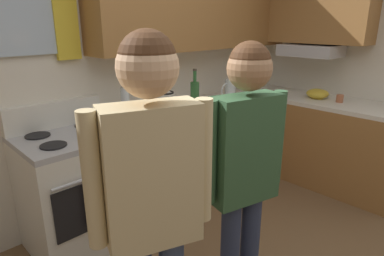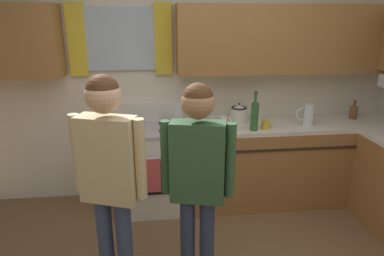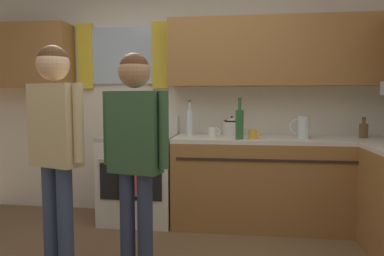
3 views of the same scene
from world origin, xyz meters
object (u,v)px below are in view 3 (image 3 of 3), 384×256
at_px(bottle_squat_brown, 364,130).
at_px(adult_in_plaid, 135,141).
at_px(adult_left, 55,134).
at_px(bottle_wine_green, 240,123).
at_px(mug_ceramic_white, 213,132).
at_px(stove_oven, 140,176).
at_px(stovetop_kettle, 232,127).
at_px(water_pitcher, 303,127).
at_px(mug_mustard_yellow, 253,134).
at_px(bottle_tall_clear, 190,122).

xyz_separation_m(bottle_squat_brown, adult_in_plaid, (-1.92, -1.36, 0.03)).
xyz_separation_m(bottle_squat_brown, adult_left, (-2.50, -1.35, 0.07)).
relative_size(bottle_wine_green, mug_ceramic_white, 3.14).
relative_size(stove_oven, stovetop_kettle, 4.02).
height_order(water_pitcher, adult_in_plaid, adult_in_plaid).
relative_size(bottle_squat_brown, mug_mustard_yellow, 1.71).
bearing_deg(water_pitcher, mug_ceramic_white, 174.15).
xyz_separation_m(bottle_squat_brown, water_pitcher, (-0.61, -0.17, 0.03)).
height_order(bottle_wine_green, adult_left, adult_left).
xyz_separation_m(bottle_tall_clear, mug_ceramic_white, (0.25, -0.09, -0.09)).
bearing_deg(bottle_wine_green, adult_in_plaid, -123.14).
bearing_deg(stovetop_kettle, mug_ceramic_white, -148.90).
bearing_deg(bottle_squat_brown, bottle_tall_clear, 179.60).
xyz_separation_m(bottle_tall_clear, mug_mustard_yellow, (0.65, -0.26, -0.10)).
xyz_separation_m(adult_left, adult_in_plaid, (0.58, -0.01, -0.04)).
distance_m(bottle_wine_green, mug_ceramic_white, 0.35).
height_order(stove_oven, water_pitcher, water_pitcher).
distance_m(stovetop_kettle, adult_in_plaid, 1.53).
xyz_separation_m(stove_oven, adult_in_plaid, (0.33, -1.29, 0.54)).
bearing_deg(bottle_tall_clear, stovetop_kettle, 2.67).
bearing_deg(stovetop_kettle, stove_oven, -173.91).
distance_m(mug_ceramic_white, adult_in_plaid, 1.36).
distance_m(bottle_squat_brown, adult_in_plaid, 2.36).
height_order(mug_ceramic_white, adult_in_plaid, adult_in_plaid).
bearing_deg(mug_ceramic_white, water_pitcher, -5.85).
relative_size(bottle_tall_clear, mug_mustard_yellow, 3.05).
bearing_deg(mug_ceramic_white, bottle_wine_green, -36.58).
relative_size(bottle_squat_brown, mug_ceramic_white, 1.63).
height_order(bottle_tall_clear, mug_mustard_yellow, bottle_tall_clear).
height_order(stovetop_kettle, water_pitcher, water_pitcher).
bearing_deg(stove_oven, mug_mustard_yellow, -8.66).
height_order(stove_oven, adult_left, adult_left).
relative_size(bottle_tall_clear, bottle_squat_brown, 1.79).
distance_m(bottle_tall_clear, mug_ceramic_white, 0.29).
distance_m(bottle_squat_brown, water_pitcher, 0.64).
distance_m(bottle_tall_clear, adult_in_plaid, 1.39).
xyz_separation_m(stove_oven, stovetop_kettle, (0.97, 0.10, 0.53)).
xyz_separation_m(stovetop_kettle, adult_left, (-1.21, -1.38, 0.05)).
height_order(mug_mustard_yellow, stovetop_kettle, stovetop_kettle).
relative_size(mug_ceramic_white, water_pitcher, 0.57).
xyz_separation_m(mug_mustard_yellow, water_pitcher, (0.47, 0.08, 0.07)).
height_order(mug_ceramic_white, mug_mustard_yellow, mug_ceramic_white).
relative_size(stove_oven, bottle_wine_green, 2.79).
xyz_separation_m(bottle_wine_green, stovetop_kettle, (-0.08, 0.31, -0.06)).
bearing_deg(bottle_squat_brown, mug_ceramic_white, -176.85).
relative_size(bottle_wine_green, adult_in_plaid, 0.25).
distance_m(mug_mustard_yellow, stovetop_kettle, 0.35).
height_order(stovetop_kettle, adult_left, adult_left).
xyz_separation_m(mug_ceramic_white, stovetop_kettle, (0.19, 0.11, 0.05)).
distance_m(bottle_wine_green, adult_left, 1.68).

